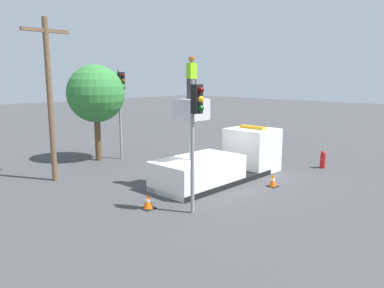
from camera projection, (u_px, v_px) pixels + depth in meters
ground_plane at (213, 182)px, 17.73m from camera, size 120.00×120.00×0.00m
bucket_truck at (223, 161)px, 18.07m from camera, size 7.33×2.40×3.99m
worker at (192, 78)px, 15.81m from camera, size 0.40×0.26×1.75m
traffic_light_pole at (195, 121)px, 13.01m from camera, size 0.34×0.57×4.82m
traffic_light_across at (121, 96)px, 22.00m from camera, size 0.34×0.57×5.34m
fire_hydrant at (323, 160)px, 20.37m from camera, size 0.52×0.28×0.95m
traffic_cone_rear at (148, 201)px, 14.13m from camera, size 0.50×0.50×0.59m
traffic_cone_curbside at (273, 181)px, 16.96m from camera, size 0.43×0.43×0.59m
tree_left_bg at (96, 94)px, 21.70m from camera, size 3.33×3.33×5.62m
utility_pole at (50, 95)px, 17.32m from camera, size 2.20×0.26×7.57m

